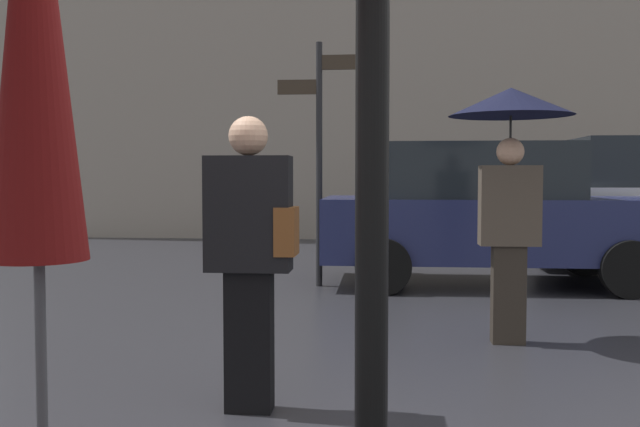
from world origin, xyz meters
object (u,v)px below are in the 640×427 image
object	(u,v)px
pedestrian_with_umbrella	(510,144)
pedestrian_with_bag	(251,245)
street_signpost	(320,139)
parked_car_right	(488,212)
folded_patio_umbrella_near	(34,44)

from	to	relation	value
pedestrian_with_umbrella	pedestrian_with_bag	size ratio (longest dim) A/B	1.22
pedestrian_with_umbrella	pedestrian_with_bag	bearing A→B (deg)	52.12
street_signpost	pedestrian_with_umbrella	bearing A→B (deg)	-57.83
street_signpost	parked_car_right	bearing A→B (deg)	8.68
folded_patio_umbrella_near	pedestrian_with_bag	world-z (taller)	folded_patio_umbrella_near
street_signpost	folded_patio_umbrella_near	bearing A→B (deg)	-92.91
pedestrian_with_umbrella	parked_car_right	xyz separation A→B (m)	(0.30, 3.22, -0.72)
pedestrian_with_umbrella	pedestrian_with_bag	world-z (taller)	pedestrian_with_umbrella
pedestrian_with_umbrella	parked_car_right	world-z (taller)	pedestrian_with_umbrella
pedestrian_with_umbrella	street_signpost	size ratio (longest dim) A/B	0.69
parked_car_right	pedestrian_with_bag	bearing A→B (deg)	56.35
folded_patio_umbrella_near	pedestrian_with_bag	distance (m)	2.06
parked_car_right	street_signpost	xyz separation A→B (m)	(-2.12, -0.32, 0.92)
folded_patio_umbrella_near	parked_car_right	xyz separation A→B (m)	(2.46, 6.92, -0.88)
folded_patio_umbrella_near	pedestrian_with_bag	xyz separation A→B (m)	(0.35, 1.86, -0.83)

